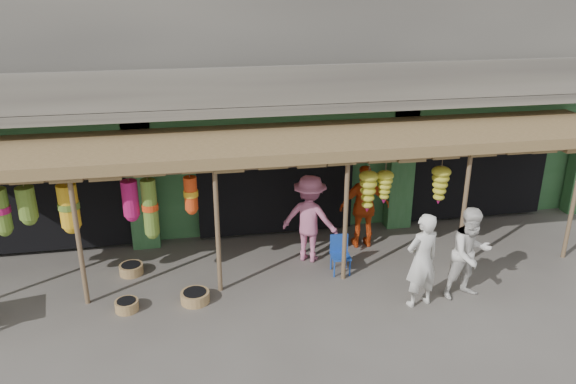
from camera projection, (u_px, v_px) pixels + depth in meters
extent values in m
plane|color=#514C47|center=(293.00, 278.00, 11.47)|extent=(80.00, 80.00, 0.00)
cube|color=gray|center=(256.00, 8.00, 14.24)|extent=(16.00, 6.00, 4.00)
cube|color=#2D6033|center=(258.00, 139.00, 15.64)|extent=(16.00, 5.70, 3.00)
cube|color=gray|center=(279.00, 106.00, 11.82)|extent=(16.00, 0.90, 0.22)
cube|color=gray|center=(282.00, 86.00, 11.27)|extent=(16.00, 0.10, 0.80)
cube|color=#2D6033|center=(276.00, 118.00, 12.32)|extent=(16.00, 0.35, 0.35)
cube|color=yellow|center=(34.00, 135.00, 11.42)|extent=(1.70, 0.06, 0.55)
cube|color=#B21414|center=(34.00, 135.00, 11.38)|extent=(1.30, 0.02, 0.30)
cube|color=black|center=(55.00, 182.00, 12.87)|extent=(3.60, 2.00, 2.50)
cube|color=black|center=(270.00, 169.00, 13.73)|extent=(3.60, 2.00, 2.50)
cube|color=black|center=(460.00, 157.00, 14.59)|extent=(3.60, 2.00, 2.50)
cube|color=#2D6033|center=(141.00, 184.00, 12.29)|extent=(0.60, 0.35, 3.00)
cube|color=#2D6033|center=(401.00, 168.00, 13.32)|extent=(0.60, 0.35, 3.00)
cylinder|color=brown|center=(79.00, 241.00, 10.13)|extent=(0.09, 0.09, 2.60)
cylinder|color=brown|center=(218.00, 230.00, 10.56)|extent=(0.09, 0.09, 2.60)
cylinder|color=brown|center=(345.00, 220.00, 10.99)|extent=(0.09, 0.09, 2.60)
cylinder|color=brown|center=(464.00, 211.00, 11.42)|extent=(0.09, 0.09, 2.60)
cylinder|color=brown|center=(574.00, 202.00, 11.85)|extent=(0.09, 0.09, 2.60)
cylinder|color=brown|center=(283.00, 166.00, 10.34)|extent=(12.90, 0.08, 0.08)
cylinder|color=brown|center=(131.00, 176.00, 10.29)|extent=(5.50, 0.06, 0.06)
cube|color=brown|center=(285.00, 140.00, 11.32)|extent=(14.00, 2.70, 0.22)
cylinder|color=#1943A6|center=(334.00, 269.00, 11.44)|extent=(0.03, 0.03, 0.36)
cylinder|color=#1943A6|center=(350.00, 268.00, 11.49)|extent=(0.03, 0.03, 0.36)
cylinder|color=#1943A6|center=(331.00, 262.00, 11.74)|extent=(0.03, 0.03, 0.36)
cylinder|color=#1943A6|center=(346.00, 261.00, 11.78)|extent=(0.03, 0.03, 0.36)
cube|color=#1943A6|center=(341.00, 256.00, 11.54)|extent=(0.39, 0.39, 0.05)
cube|color=#1943A6|center=(339.00, 243.00, 11.63)|extent=(0.38, 0.05, 0.41)
cylinder|color=olive|center=(131.00, 269.00, 11.60)|extent=(0.61, 0.61, 0.20)
cylinder|color=olive|center=(195.00, 297.00, 10.60)|extent=(0.62, 0.62, 0.21)
cylinder|color=#9B7C48|center=(127.00, 306.00, 10.33)|extent=(0.50, 0.50, 0.20)
imported|color=silver|center=(422.00, 260.00, 10.23)|extent=(0.76, 0.59, 1.85)
imported|color=silver|center=(470.00, 254.00, 10.51)|extent=(0.98, 0.82, 1.82)
imported|color=#C84212|center=(365.00, 207.00, 12.50)|extent=(1.15, 0.52, 1.92)
imported|color=#C1668A|center=(310.00, 218.00, 11.90)|extent=(1.43, 1.24, 1.92)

